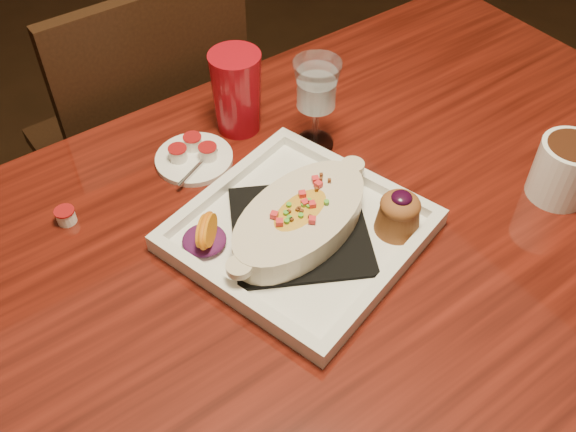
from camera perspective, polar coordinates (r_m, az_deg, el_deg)
table at (r=1.03m, az=2.58°, el=-5.90°), size 1.50×0.90×0.75m
chair_far at (r=1.53m, az=-12.31°, el=6.19°), size 0.42×0.42×0.93m
plate at (r=0.94m, az=1.60°, el=-0.70°), size 0.39×0.39×0.08m
coffee_mug at (r=1.08m, az=23.54°, el=4.00°), size 0.13×0.09×0.10m
goblet at (r=1.05m, az=2.55°, el=11.12°), size 0.08×0.08×0.16m
saucer at (r=1.09m, az=-8.37°, el=5.24°), size 0.13×0.13×0.09m
creamer_loose at (r=1.03m, az=-19.15°, el=0.02°), size 0.03×0.03×0.02m
red_tumbler at (r=1.11m, az=-4.58°, el=10.88°), size 0.09×0.09×0.15m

